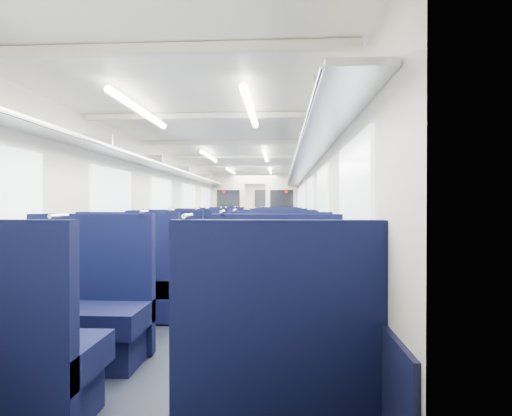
{
  "coord_description": "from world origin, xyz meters",
  "views": [
    {
      "loc": [
        0.85,
        -10.61,
        1.32
      ],
      "look_at": [
        0.14,
        1.23,
        1.22
      ],
      "focal_mm": 29.3,
      "sensor_mm": 36.0,
      "label": 1
    }
  ],
  "objects_px": {
    "seat_13": "(280,247)",
    "seat_15": "(280,242)",
    "seat_9": "(280,260)",
    "seat_14": "(215,241)",
    "bulkhead": "(255,207)",
    "seat_6": "(160,271)",
    "seat_19": "(280,235)",
    "seat_7": "(279,272)",
    "seat_8": "(180,260)",
    "seat_1": "(277,366)",
    "seat_12": "(205,246)",
    "seat_5": "(279,287)",
    "seat_11": "(280,252)",
    "seat_10": "(195,252)",
    "seat_16": "(221,238)",
    "seat_17": "(280,238)",
    "seat_4": "(133,286)",
    "seat_3": "(278,318)",
    "end_door": "(263,211)",
    "seat_2": "(81,315)",
    "seat_18": "(226,235)"
  },
  "relations": [
    {
      "from": "seat_1",
      "to": "seat_19",
      "type": "relative_size",
      "value": 1.0
    },
    {
      "from": "seat_9",
      "to": "seat_15",
      "type": "height_order",
      "value": "same"
    },
    {
      "from": "end_door",
      "to": "seat_18",
      "type": "height_order",
      "value": "end_door"
    },
    {
      "from": "seat_8",
      "to": "seat_15",
      "type": "height_order",
      "value": "same"
    },
    {
      "from": "bulkhead",
      "to": "seat_12",
      "type": "height_order",
      "value": "bulkhead"
    },
    {
      "from": "seat_5",
      "to": "seat_7",
      "type": "distance_m",
      "value": 1.0
    },
    {
      "from": "seat_12",
      "to": "seat_19",
      "type": "xyz_separation_m",
      "value": [
        1.66,
        3.58,
        0.0
      ]
    },
    {
      "from": "seat_1",
      "to": "seat_15",
      "type": "relative_size",
      "value": 1.0
    },
    {
      "from": "seat_1",
      "to": "seat_14",
      "type": "xyz_separation_m",
      "value": [
        -1.66,
        8.09,
        0.0
      ]
    },
    {
      "from": "seat_13",
      "to": "seat_14",
      "type": "height_order",
      "value": "same"
    },
    {
      "from": "end_door",
      "to": "seat_7",
      "type": "xyz_separation_m",
      "value": [
        0.83,
        -13.84,
        -0.61
      ]
    },
    {
      "from": "seat_13",
      "to": "seat_15",
      "type": "xyz_separation_m",
      "value": [
        0.0,
        1.27,
        0.0
      ]
    },
    {
      "from": "seat_5",
      "to": "seat_6",
      "type": "bearing_deg",
      "value": 148.88
    },
    {
      "from": "seat_19",
      "to": "seat_11",
      "type": "bearing_deg",
      "value": -90.0
    },
    {
      "from": "seat_1",
      "to": "seat_16",
      "type": "height_order",
      "value": "same"
    },
    {
      "from": "seat_4",
      "to": "seat_10",
      "type": "bearing_deg",
      "value": 90.0
    },
    {
      "from": "seat_9",
      "to": "seat_17",
      "type": "relative_size",
      "value": 1.0
    },
    {
      "from": "seat_8",
      "to": "seat_16",
      "type": "distance_m",
      "value": 4.72
    },
    {
      "from": "seat_9",
      "to": "seat_17",
      "type": "distance_m",
      "value": 4.51
    },
    {
      "from": "seat_10",
      "to": "seat_16",
      "type": "distance_m",
      "value": 3.48
    },
    {
      "from": "bulkhead",
      "to": "seat_9",
      "type": "bearing_deg",
      "value": -82.9
    },
    {
      "from": "seat_7",
      "to": "seat_8",
      "type": "xyz_separation_m",
      "value": [
        -1.66,
        1.14,
        0.0
      ]
    },
    {
      "from": "seat_7",
      "to": "seat_12",
      "type": "relative_size",
      "value": 1.0
    },
    {
      "from": "seat_13",
      "to": "seat_16",
      "type": "xyz_separation_m",
      "value": [
        -1.66,
        2.45,
        0.0
      ]
    },
    {
      "from": "seat_1",
      "to": "seat_8",
      "type": "relative_size",
      "value": 1.0
    },
    {
      "from": "seat_18",
      "to": "seat_17",
      "type": "bearing_deg",
      "value": -36.34
    },
    {
      "from": "seat_5",
      "to": "seat_19",
      "type": "bearing_deg",
      "value": 90.0
    },
    {
      "from": "seat_8",
      "to": "seat_9",
      "type": "relative_size",
      "value": 1.0
    },
    {
      "from": "seat_3",
      "to": "end_door",
      "type": "bearing_deg",
      "value": 92.95
    },
    {
      "from": "seat_5",
      "to": "seat_14",
      "type": "relative_size",
      "value": 1.0
    },
    {
      "from": "seat_2",
      "to": "seat_14",
      "type": "height_order",
      "value": "same"
    },
    {
      "from": "seat_19",
      "to": "bulkhead",
      "type": "bearing_deg",
      "value": 131.22
    },
    {
      "from": "seat_8",
      "to": "seat_13",
      "type": "height_order",
      "value": "same"
    },
    {
      "from": "seat_11",
      "to": "seat_17",
      "type": "distance_m",
      "value": 3.37
    },
    {
      "from": "seat_3",
      "to": "seat_6",
      "type": "height_order",
      "value": "same"
    },
    {
      "from": "seat_13",
      "to": "seat_19",
      "type": "xyz_separation_m",
      "value": [
        0.0,
        3.59,
        0.0
      ]
    },
    {
      "from": "seat_9",
      "to": "seat_14",
      "type": "xyz_separation_m",
      "value": [
        -1.66,
        3.47,
        0.0
      ]
    },
    {
      "from": "seat_6",
      "to": "seat_19",
      "type": "bearing_deg",
      "value": 76.68
    },
    {
      "from": "seat_19",
      "to": "seat_9",
      "type": "bearing_deg",
      "value": -90.0
    },
    {
      "from": "seat_6",
      "to": "seat_19",
      "type": "relative_size",
      "value": 1.0
    },
    {
      "from": "seat_13",
      "to": "bulkhead",
      "type": "bearing_deg",
      "value": 100.36
    },
    {
      "from": "seat_1",
      "to": "seat_4",
      "type": "relative_size",
      "value": 1.0
    },
    {
      "from": "seat_11",
      "to": "seat_13",
      "type": "distance_m",
      "value": 0.99
    },
    {
      "from": "bulkhead",
      "to": "seat_12",
      "type": "distance_m",
      "value": 4.68
    },
    {
      "from": "seat_6",
      "to": "seat_7",
      "type": "height_order",
      "value": "same"
    },
    {
      "from": "seat_8",
      "to": "seat_16",
      "type": "xyz_separation_m",
      "value": [
        0.0,
        4.72,
        0.0
      ]
    },
    {
      "from": "bulkhead",
      "to": "seat_16",
      "type": "xyz_separation_m",
      "value": [
        -0.83,
        -2.09,
        -0.84
      ]
    },
    {
      "from": "bulkhead",
      "to": "seat_5",
      "type": "height_order",
      "value": "bulkhead"
    },
    {
      "from": "seat_3",
      "to": "seat_6",
      "type": "distance_m",
      "value": 2.83
    },
    {
      "from": "end_door",
      "to": "bulkhead",
      "type": "height_order",
      "value": "bulkhead"
    }
  ]
}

